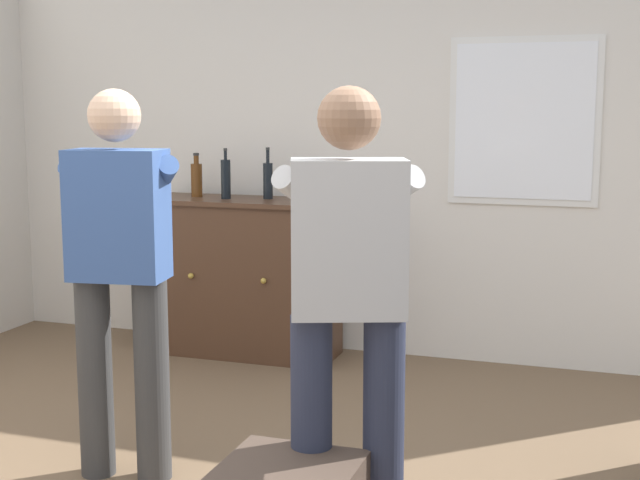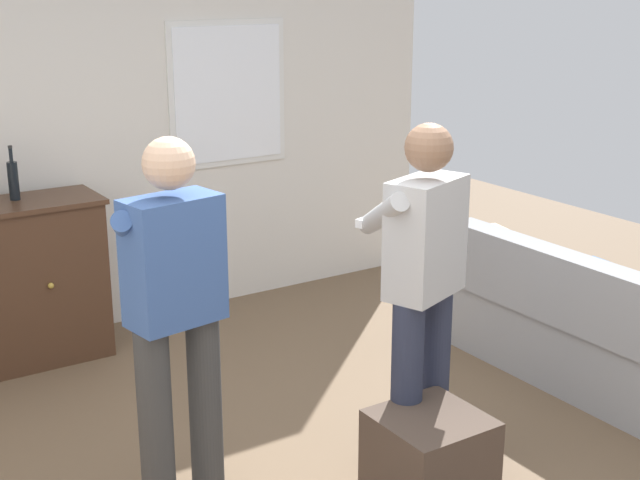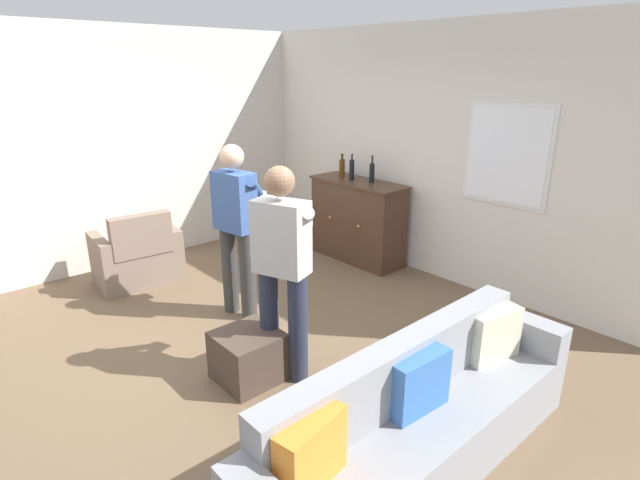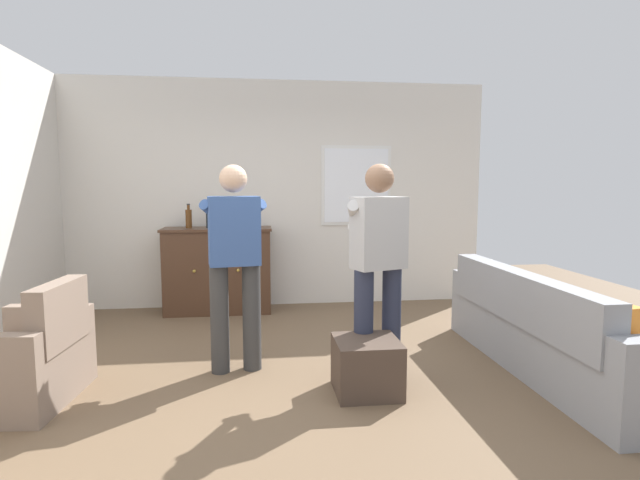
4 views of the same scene
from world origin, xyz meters
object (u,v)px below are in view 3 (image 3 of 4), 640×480
Objects in this scene: bottle_spirits_clear at (342,167)px; armchair at (138,258)px; ottoman at (248,356)px; couch at (420,424)px; bottle_wine_green at (352,170)px; bottle_liquor_amber at (372,172)px; person_standing_left at (237,224)px; sideboard_cabinet at (357,221)px; person_standing_right at (283,265)px.

armchair is at bearing -108.25° from bottle_spirits_clear.
couch is at bearing 8.80° from ottoman.
couch is at bearing -38.64° from bottle_wine_green.
bottle_liquor_amber is 2.95m from ottoman.
bottle_wine_green reaches higher than bottle_spirits_clear.
sideboard_cabinet is at bearing 98.53° from person_standing_left.
couch is 7.60× the size of bottle_liquor_amber.
person_standing_left is 1.15m from person_standing_right.
sideboard_cabinet is at bearing 116.67° from ottoman.
couch is 3.93m from bottle_spirits_clear.
bottle_spirits_clear is at bearing 121.94° from ottoman.
armchair is 2.39m from ottoman.
bottle_liquor_amber is 1.15× the size of bottle_spirits_clear.
bottle_spirits_clear is (-0.33, 0.04, 0.62)m from sideboard_cabinet.
bottle_wine_green is 0.69× the size of ottoman.
person_standing_right reaches higher than armchair.
ottoman is (1.26, -2.51, -0.31)m from sideboard_cabinet.
armchair is 2.01× the size of ottoman.
bottle_spirits_clear reaches higher than armchair.
couch is at bearing -42.36° from bottle_liquor_amber.
person_standing_left is (0.29, -1.94, 0.43)m from sideboard_cabinet.
ottoman is at bearing -66.90° from bottle_liquor_amber.
couch is at bearing -7.95° from person_standing_left.
armchair is at bearing -117.93° from bottle_liquor_amber.
person_standing_right is (-1.34, 0.03, 0.61)m from couch.
bottle_liquor_amber is (1.29, 2.43, 0.85)m from armchair.
person_standing_left is at bearing -72.62° from bottle_spirits_clear.
person_standing_left is 1.00× the size of person_standing_right.
bottle_liquor_amber is at bearing 2.23° from bottle_spirits_clear.
bottle_liquor_amber reaches higher than couch.
couch is 1.95× the size of sideboard_cabinet.
person_standing_left is at bearing 164.25° from person_standing_right.
ottoman is (1.35, -2.48, -0.95)m from bottle_wine_green.
bottle_spirits_clear is (-3.06, 2.32, 0.80)m from couch.
bottle_wine_green is (1.03, 2.35, 0.86)m from armchair.
ottoman is at bearing -63.33° from sideboard_cabinet.
person_standing_right is at bearing -53.04° from bottle_spirits_clear.
couch is 2.54m from person_standing_left.
bottle_wine_green is at bearing 123.72° from person_standing_right.
couch is at bearing -1.26° from person_standing_right.
bottle_wine_green is 2.69m from person_standing_right.
person_standing_right is at bearing -56.28° from bottle_wine_green.
bottle_wine_green is 1.96m from person_standing_left.
bottle_liquor_amber is (0.16, 0.06, 0.63)m from sideboard_cabinet.
bottle_liquor_amber reaches higher than sideboard_cabinet.
bottle_wine_green is 0.19× the size of person_standing_right.
ottoman is at bearing -3.29° from armchair.
sideboard_cabinet is 0.76× the size of person_standing_right.
ottoman is (-1.47, -0.23, -0.13)m from couch.
person_standing_left reaches higher than bottle_spirits_clear.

